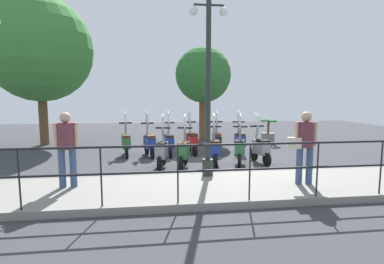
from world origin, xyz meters
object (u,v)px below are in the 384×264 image
(scooter_near_3, at_px, (183,151))
(scooter_far_2, at_px, (192,141))
(scooter_near_2, at_px, (215,149))
(scooter_far_4, at_px, (149,143))
(scooter_far_3, at_px, (169,142))
(tree_large, at_px, (39,49))
(potted_palm, at_px, (268,133))
(scooter_near_1, at_px, (240,149))
(pedestrian_distant, at_px, (66,144))
(lamp_post_near, at_px, (208,96))
(scooter_far_1, at_px, (217,140))
(scooter_near_4, at_px, (162,151))
(scooter_far_5, at_px, (126,142))
(scooter_far_0, at_px, (240,140))
(tree_distant, at_px, (203,75))
(scooter_near_0, at_px, (261,148))
(pedestrian_with_bag, at_px, (304,142))

(scooter_near_3, relative_size, scooter_far_2, 1.00)
(scooter_near_3, bearing_deg, scooter_near_2, -60.90)
(scooter_far_4, bearing_deg, scooter_far_3, -98.33)
(tree_large, xyz_separation_m, scooter_near_2, (-4.55, -6.42, -3.48))
(potted_palm, bearing_deg, scooter_near_1, 147.62)
(pedestrian_distant, height_order, scooter_near_1, pedestrian_distant)
(scooter_far_3, bearing_deg, scooter_far_2, -79.94)
(potted_palm, xyz_separation_m, scooter_near_2, (-3.74, 3.18, 0.04))
(lamp_post_near, distance_m, scooter_far_1, 3.89)
(pedestrian_distant, xyz_separation_m, tree_large, (6.85, 2.78, 2.88))
(scooter_near_4, bearing_deg, scooter_far_5, 44.60)
(scooter_far_0, distance_m, scooter_far_3, 2.53)
(lamp_post_near, height_order, scooter_near_1, lamp_post_near)
(scooter_near_1, distance_m, scooter_near_2, 0.77)
(tree_distant, relative_size, scooter_near_3, 2.82)
(tree_large, xyz_separation_m, scooter_far_4, (-3.09, -4.45, -3.48))
(scooter_near_2, height_order, scooter_near_3, same)
(potted_palm, bearing_deg, scooter_far_0, 138.58)
(scooter_far_4, xyz_separation_m, scooter_far_5, (0.16, 0.79, 0.00))
(lamp_post_near, height_order, scooter_far_2, lamp_post_near)
(scooter_near_3, height_order, scooter_near_4, same)
(potted_palm, height_order, scooter_far_3, scooter_far_3)
(scooter_near_0, bearing_deg, scooter_far_3, 52.77)
(scooter_far_4, height_order, scooter_far_5, same)
(scooter_near_3, distance_m, scooter_far_1, 2.37)
(potted_palm, xyz_separation_m, scooter_far_1, (-2.06, 2.75, 0.04))
(scooter_far_0, xyz_separation_m, scooter_far_3, (-0.01, 2.53, 0.00))
(tree_large, bearing_deg, scooter_near_0, -120.23)
(scooter_far_0, bearing_deg, scooter_far_4, 96.24)
(lamp_post_near, xyz_separation_m, potted_palm, (5.48, -3.71, -1.64))
(potted_palm, distance_m, scooter_near_3, 5.74)
(scooter_near_3, height_order, scooter_far_0, same)
(pedestrian_distant, bearing_deg, scooter_near_0, 105.59)
(scooter_far_0, height_order, scooter_far_5, same)
(scooter_near_2, relative_size, scooter_far_5, 1.00)
(scooter_far_1, height_order, scooter_far_2, same)
(scooter_far_2, distance_m, scooter_far_4, 1.52)
(scooter_far_4, distance_m, scooter_far_5, 0.81)
(scooter_near_0, xyz_separation_m, scooter_far_2, (1.74, 1.91, 0.00))
(tree_distant, distance_m, scooter_near_1, 5.85)
(tree_large, distance_m, scooter_near_2, 8.60)
(potted_palm, height_order, scooter_near_2, scooter_near_2)
(scooter_far_0, xyz_separation_m, scooter_far_4, (-0.08, 3.21, 0.00))
(pedestrian_with_bag, bearing_deg, scooter_near_4, 57.05)
(scooter_near_1, relative_size, scooter_far_4, 1.00)
(pedestrian_with_bag, height_order, scooter_far_4, pedestrian_with_bag)
(scooter_near_1, height_order, scooter_near_4, same)
(tree_large, relative_size, scooter_far_2, 3.97)
(potted_palm, bearing_deg, scooter_far_2, 119.10)
(lamp_post_near, distance_m, tree_large, 8.82)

